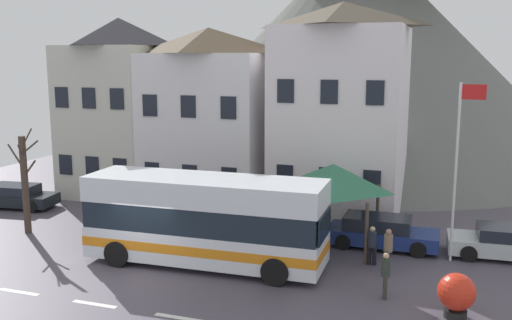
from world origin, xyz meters
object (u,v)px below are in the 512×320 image
parked_car_00 (509,243)px  flagpole (459,160)px  parked_car_01 (16,196)px  pedestrian_02 (386,273)px  pedestrian_00 (388,248)px  townhouse_00 (122,106)px  townhouse_01 (209,116)px  bus_shelter (333,178)px  pedestrian_03 (372,245)px  public_bench (363,222)px  hilltop_castle (358,37)px  harbour_buoy (457,293)px  parked_car_02 (381,232)px  townhouse_02 (341,108)px  pedestrian_01 (314,237)px  bare_tree_01 (25,183)px  transit_bus (205,221)px

parked_car_00 → flagpole: (-2.08, -1.06, 3.39)m
parked_car_01 → pedestrian_02: size_ratio=2.68×
pedestrian_00 → flagpole: 4.32m
townhouse_00 → townhouse_01: 5.80m
bus_shelter → pedestrian_03: bearing=-41.9°
townhouse_00 → public_bench: bearing=-14.4°
hilltop_castle → harbour_buoy: (7.76, -28.26, -8.61)m
parked_car_02 → harbour_buoy: bearing=-63.4°
pedestrian_02 → townhouse_01: bearing=136.2°
townhouse_02 → pedestrian_03: (2.74, -7.75, -4.46)m
townhouse_02 → flagpole: bearing=-48.0°
pedestrian_01 → flagpole: flagpole is taller
parked_car_02 → harbour_buoy: size_ratio=3.25×
pedestrian_03 → public_bench: 4.12m
townhouse_01 → pedestrian_01: (7.59, -7.41, -3.75)m
townhouse_02 → harbour_buoy: size_ratio=7.54×
bare_tree_01 → flagpole: bearing=7.5°
townhouse_01 → bare_tree_01: townhouse_01 is taller
parked_car_02 → pedestrian_03: (-0.07, -2.25, 0.15)m
townhouse_01 → parked_car_00: 16.07m
transit_bus → bare_tree_01: 9.28m
hilltop_castle → parked_car_00: hilltop_castle is taller
pedestrian_02 → bare_tree_01: size_ratio=0.33×
pedestrian_01 → public_bench: size_ratio=1.02×
pedestrian_03 → bare_tree_01: 15.33m
townhouse_00 → townhouse_02: size_ratio=0.95×
townhouse_02 → pedestrian_02: townhouse_02 is taller
townhouse_00 → pedestrian_01: bearing=-30.8°
pedestrian_01 → flagpole: bearing=17.6°
bus_shelter → pedestrian_01: size_ratio=2.29×
townhouse_02 → hilltop_castle: hilltop_castle is taller
pedestrian_01 → pedestrian_02: 4.17m
parked_car_00 → parked_car_01: (-23.91, -0.01, -0.02)m
public_bench → parked_car_00: bearing=-14.1°
bus_shelter → pedestrian_03: bus_shelter is taller
pedestrian_01 → pedestrian_02: (3.07, -2.82, -0.04)m
bare_tree_01 → pedestrian_00: bearing=1.6°
pedestrian_02 → pedestrian_03: 3.13m
pedestrian_03 → townhouse_01: bearing=143.7°
pedestrian_01 → townhouse_00: bearing=149.2°
parked_car_02 → pedestrian_01: size_ratio=2.89×
townhouse_00 → parked_car_01: bearing=-122.2°
pedestrian_00 → transit_bus: bearing=-167.5°
parked_car_00 → flagpole: flagpole is taller
bus_shelter → pedestrian_00: bus_shelter is taller
townhouse_00 → hilltop_castle: (10.87, 16.75, 4.38)m
townhouse_02 → pedestrian_03: 9.35m
bare_tree_01 → harbour_buoy: bearing=-8.6°
parked_car_00 → hilltop_castle: bearing=-69.6°
bus_shelter → flagpole: 4.94m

